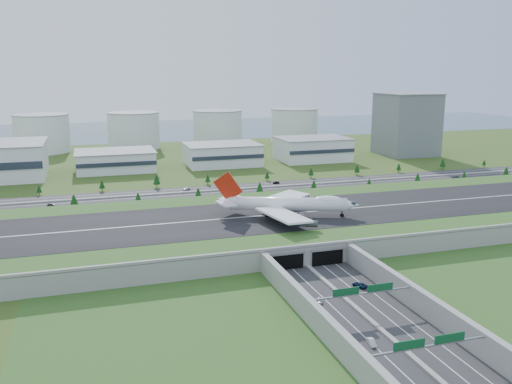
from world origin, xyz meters
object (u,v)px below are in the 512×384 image
object	(u,v)px
office_tower	(406,125)
car_7	(187,189)
boeing_747	(287,204)
car_6	(455,176)
car_5	(276,182)
car_1	(372,342)
fuel_tank_a	(42,134)
car_4	(51,204)
car_0	(320,301)
car_2	(360,285)

from	to	relation	value
office_tower	car_7	world-z (taller)	office_tower
boeing_747	car_6	xyz separation A→B (m)	(164.72, 90.61, -13.13)
car_7	car_5	bearing A→B (deg)	89.56
car_1	car_6	distance (m)	269.83
car_6	car_1	bearing A→B (deg)	126.64
fuel_tank_a	car_4	distance (m)	225.60
car_6	car_5	bearing A→B (deg)	70.79
car_4	boeing_747	bearing A→B (deg)	-127.62
car_0	car_4	size ratio (longest dim) A/B	0.95
car_0	car_6	size ratio (longest dim) A/B	0.65
office_tower	car_5	size ratio (longest dim) A/B	11.89
car_2	car_4	bearing A→B (deg)	-77.76
car_1	office_tower	bearing A→B (deg)	65.69
office_tower	car_2	xyz separation A→B (m)	(-190.09, -269.77, -26.57)
car_0	car_5	world-z (taller)	car_5
boeing_747	car_2	xyz separation A→B (m)	(1.12, -71.39, -13.15)
car_6	fuel_tank_a	bearing A→B (deg)	41.40
fuel_tank_a	car_0	xyz separation A→B (m)	(110.91, -392.83, -16.71)
car_4	car_7	size ratio (longest dim) A/B	0.81
boeing_747	car_6	distance (m)	188.45
car_2	car_6	distance (m)	230.23
car_0	car_2	world-z (taller)	car_2
car_1	car_7	bearing A→B (deg)	103.10
car_2	car_4	size ratio (longest dim) A/B	1.42
car_0	car_7	distance (m)	186.43
car_0	car_4	world-z (taller)	car_4
car_1	car_5	world-z (taller)	car_1
office_tower	car_5	distance (m)	183.74
car_1	car_4	distance (m)	220.83
fuel_tank_a	car_0	distance (m)	408.53
car_2	car_7	xyz separation A→B (m)	(-30.26, 178.03, -0.08)
car_2	car_0	bearing A→B (deg)	0.26
car_1	car_6	xyz separation A→B (m)	(180.41, 200.65, 0.04)
office_tower	car_1	size ratio (longest dim) A/B	11.48
car_2	car_5	world-z (taller)	car_2
car_1	car_5	distance (m)	224.07
office_tower	car_6	bearing A→B (deg)	-103.81
office_tower	fuel_tank_a	size ratio (longest dim) A/B	1.10
car_0	car_5	bearing A→B (deg)	96.85
boeing_747	car_5	xyz separation A→B (m)	(33.10, 108.65, -13.20)
fuel_tank_a	car_7	world-z (taller)	fuel_tank_a
car_5	car_7	bearing A→B (deg)	-96.27
car_4	car_5	xyz separation A→B (m)	(144.22, 19.56, 0.06)
car_4	car_6	xyz separation A→B (m)	(275.85, 1.51, 0.13)
car_5	car_4	bearing A→B (deg)	-90.40
office_tower	car_4	distance (m)	322.58
boeing_747	car_2	world-z (taller)	boeing_747
car_2	car_4	world-z (taller)	car_2
car_7	car_2	bearing A→B (deg)	7.36
boeing_747	car_1	bearing A→B (deg)	-76.90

